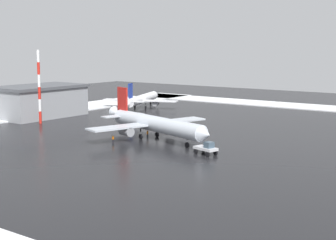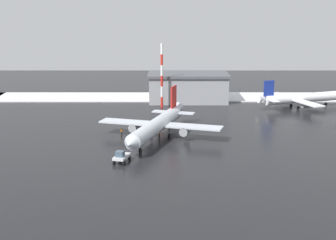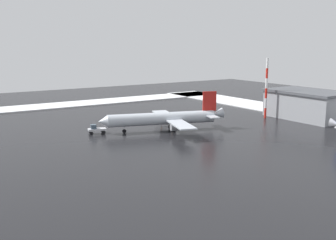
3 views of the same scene
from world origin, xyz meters
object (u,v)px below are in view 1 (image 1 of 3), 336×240
airplane_parked_starboard (154,124)px  antenna_mast (39,87)px  ground_crew_by_nose_gear (113,139)px  cargo_hangar (39,101)px  ground_crew_near_tug (147,134)px  pushback_tug (206,148)px  airplane_far_rear (142,99)px

airplane_parked_starboard → antenna_mast: 37.81m
ground_crew_by_nose_gear → cargo_hangar: 46.35m
airplane_parked_starboard → antenna_mast: (-0.56, -37.33, 5.98)m
ground_crew_near_tug → ground_crew_by_nose_gear: bearing=-62.8°
antenna_mast → cargo_hangar: antenna_mast is taller
pushback_tug → ground_crew_near_tug: bearing=175.5°
airplane_far_rear → pushback_tug: 71.95m
ground_crew_near_tug → cargo_hangar: size_ratio=0.07×
airplane_far_rear → antenna_mast: size_ratio=1.49×
cargo_hangar → ground_crew_by_nose_gear: bearing=68.5°
ground_crew_by_nose_gear → cargo_hangar: size_ratio=0.07×
airplane_far_rear → ground_crew_near_tug: (40.81, 34.48, -1.88)m
airplane_parked_starboard → ground_crew_near_tug: airplane_parked_starboard is taller
ground_crew_by_nose_gear → ground_crew_near_tug: same height
airplane_parked_starboard → pushback_tug: 18.43m
airplane_parked_starboard → ground_crew_near_tug: size_ratio=19.86×
airplane_parked_starboard → airplane_far_rear: airplane_parked_starboard is taller
pushback_tug → airplane_parked_starboard: bearing=174.3°
pushback_tug → airplane_far_rear: bearing=153.7°
airplane_far_rear → cargo_hangar: (32.52, -10.48, 1.59)m
pushback_tug → antenna_mast: 55.48m
airplane_parked_starboard → pushback_tug: bearing=-3.9°
airplane_parked_starboard → antenna_mast: antenna_mast is taller
ground_crew_by_nose_gear → antenna_mast: 35.31m
airplane_far_rear → ground_crew_near_tug: size_ratio=16.39×
antenna_mast → cargo_hangar: (-8.12, -9.84, -4.94)m
cargo_hangar → ground_crew_near_tug: bearing=79.8°
ground_crew_near_tug → antenna_mast: antenna_mast is taller
antenna_mast → airplane_parked_starboard: bearing=89.1°
pushback_tug → ground_crew_by_nose_gear: (1.86, -21.33, -0.31)m
pushback_tug → ground_crew_near_tug: 20.52m
ground_crew_near_tug → cargo_hangar: (-8.29, -44.97, 3.47)m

